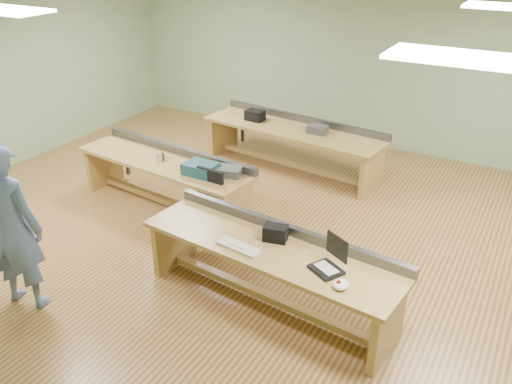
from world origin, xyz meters
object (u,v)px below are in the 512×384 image
workbench_mid (166,172)px  camera_bag (275,233)px  workbench_back (293,138)px  parts_bin_grey (226,171)px  laptop_base (326,270)px  parts_bin_teal (201,169)px  workbench_front (271,261)px  person (12,228)px  drinks_can (160,158)px  task_chair (204,213)px  mug (161,157)px

workbench_mid → camera_bag: size_ratio=11.52×
workbench_back → parts_bin_grey: bearing=-82.6°
laptop_base → parts_bin_teal: (-2.40, 1.31, 0.06)m
workbench_front → workbench_mid: bearing=157.9°
parts_bin_teal → parts_bin_grey: (0.32, 0.15, -0.02)m
parts_bin_teal → camera_bag: bearing=-31.5°
workbench_front → workbench_mid: same height
person → drinks_can: bearing=-100.9°
task_chair → workbench_back: bearing=92.6°
workbench_front → camera_bag: bearing=100.5°
task_chair → laptop_base: bearing=-21.3°
laptop_base → mug: size_ratio=2.46×
laptop_base → drinks_can: drinks_can is taller
mug → workbench_mid: bearing=32.4°
workbench_mid → parts_bin_teal: bearing=-5.0°
laptop_base → camera_bag: (-0.71, 0.27, 0.07)m
person → mug: person is taller
parts_bin_teal → mug: size_ratio=3.57×
parts_bin_grey → workbench_back: bearing=90.7°
parts_bin_grey → drinks_can: size_ratio=3.34×
camera_bag → parts_bin_grey: size_ratio=0.62×
workbench_back → camera_bag: camera_bag is taller
person → drinks_can: size_ratio=15.46×
drinks_can → camera_bag: bearing=-24.3°
mug → parts_bin_teal: bearing=-8.5°
workbench_mid → person: size_ratio=1.54×
laptop_base → drinks_can: size_ratio=2.48×
laptop_base → mug: (-3.18, 1.43, 0.03)m
workbench_back → person: bearing=-95.0°
laptop_base → task_chair: 2.43m
workbench_back → task_chair: size_ratio=3.54×
workbench_back → parts_bin_grey: 2.18m
workbench_front → laptop_base: 0.74m
workbench_back → mug: bearing=-109.4°
workbench_front → task_chair: size_ratio=3.30×
camera_bag → mug: bearing=142.5°
camera_bag → parts_bin_grey: (-1.37, 1.19, -0.03)m
workbench_front → task_chair: bearing=155.6°
task_chair → mug: task_chair is taller
parts_bin_teal → mug: 0.79m
person → mug: (-0.09, 2.59, -0.15)m
parts_bin_teal → drinks_can: (-0.75, 0.07, -0.02)m
workbench_front → person: bearing=-145.2°
parts_bin_teal → workbench_back: bearing=82.8°
person → camera_bag: 2.78m
task_chair → mug: bearing=161.7°
task_chair → parts_bin_grey: bearing=82.8°
workbench_mid → mug: workbench_mid is taller
person → mug: bearing=-100.4°
workbench_front → task_chair: task_chair is taller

